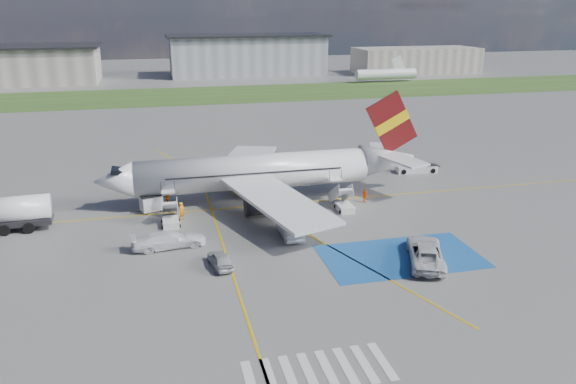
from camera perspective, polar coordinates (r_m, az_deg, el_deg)
The scene contains 21 objects.
ground at distance 51.40m, azimuth -0.73°, elevation -5.85°, with size 400.00×400.00×0.00m, color #60605E.
grass_strip at distance 142.65m, azimuth -9.41°, elevation 9.66°, with size 400.00×30.00×0.01m, color #2D4C1E.
taxiway_line_main at distance 62.31m, azimuth -3.20°, elevation -1.43°, with size 120.00×0.20×0.01m, color gold.
taxiway_line_cross at distance 41.82m, azimuth -4.43°, elevation -11.98°, with size 0.20×60.00×0.01m, color gold.
taxiway_line_diag at distance 62.31m, azimuth -3.20°, elevation -1.43°, with size 0.20×60.00×0.01m, color gold.
staging_box at distance 50.99m, azimuth 11.39°, elevation -6.44°, with size 14.00×8.00×0.01m, color #195199.
crosswalk at distance 35.87m, azimuth 3.08°, elevation -17.69°, with size 9.00×4.00×0.01m.
terminal_centre at distance 183.85m, azimuth -4.16°, elevation 13.65°, with size 48.00×18.00×12.00m, color gray.
terminal_east at distance 194.30m, azimuth 12.85°, elevation 12.92°, with size 40.00×16.00×8.00m, color gray.
airliner at distance 63.40m, azimuth -2.24°, elevation 2.16°, with size 36.81×32.95×11.92m.
airstairs_fwd at distance 58.14m, azimuth -11.86°, elevation -2.65°, with size 1.90×5.20×3.60m.
airstairs_aft at distance 61.28m, azimuth 5.67°, elevation -1.22°, with size 1.90×5.20×3.60m.
gpu_cart at distance 62.04m, azimuth -13.71°, elevation -1.22°, with size 2.55×2.07×1.85m.
belt_loader at distance 76.76m, azimuth 12.93°, elevation 2.30°, with size 5.89×2.65×1.72m.
car_silver_a at distance 48.24m, azimuth -6.91°, elevation -6.82°, with size 1.57×3.91×1.33m, color #A7A9AE.
car_silver_b at distance 53.80m, azimuth 0.19°, elevation -3.76°, with size 1.73×4.95×1.63m, color silver.
van_white_a at distance 50.10m, azimuth 13.83°, elevation -5.66°, with size 2.80×6.08×2.28m, color silver.
van_white_b at distance 52.53m, azimuth -12.01°, elevation -4.55°, with size 2.06×5.06×1.98m, color white.
crew_fwd at distance 58.96m, azimuth -10.73°, elevation -1.92°, with size 0.70×0.46×1.92m, color orange.
crew_nose at distance 63.40m, azimuth -12.24°, elevation -0.54°, with size 0.95×0.74×1.97m, color orange.
crew_aft at distance 63.74m, azimuth 7.83°, elevation -0.34°, with size 0.95×0.40×1.63m, color orange.
Camera 1 is at (-10.39, -45.69, 21.13)m, focal length 35.00 mm.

